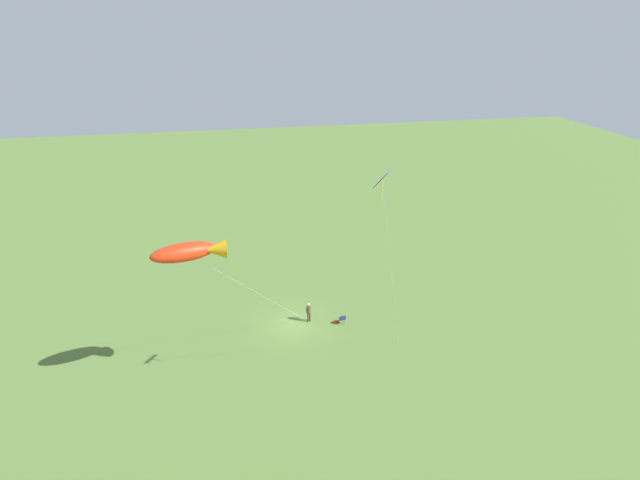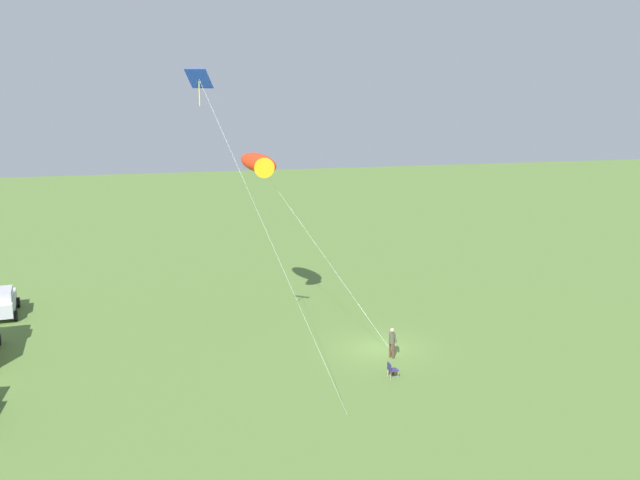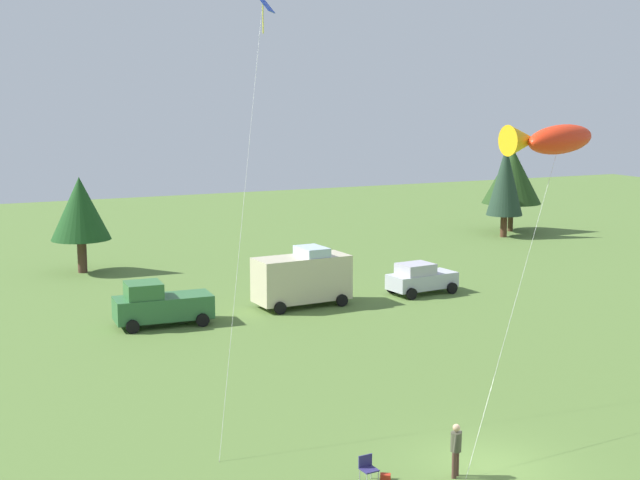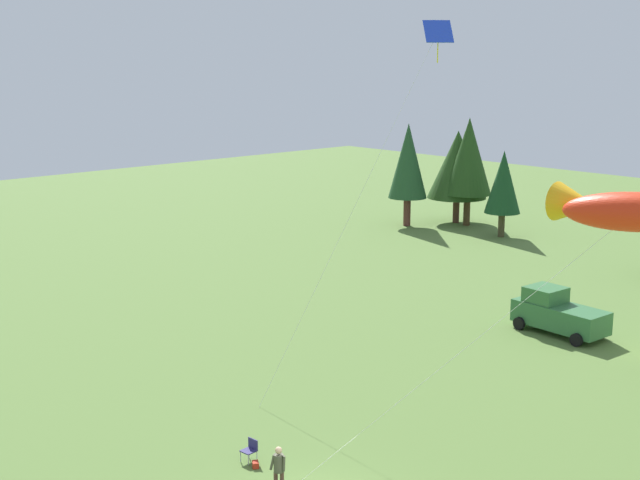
{
  "view_description": "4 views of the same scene",
  "coord_description": "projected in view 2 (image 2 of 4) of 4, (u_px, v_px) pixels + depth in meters",
  "views": [
    {
      "loc": [
        4.6,
        34.45,
        23.26
      ],
      "look_at": [
        -2.05,
        1.22,
        8.03
      ],
      "focal_mm": 28.0,
      "sensor_mm": 36.0,
      "label": 1
    },
    {
      "loc": [
        -39.02,
        12.38,
        15.8
      ],
      "look_at": [
        -1.82,
        3.99,
        7.09
      ],
      "focal_mm": 42.0,
      "sensor_mm": 36.0,
      "label": 2
    },
    {
      "loc": [
        -16.41,
        -22.34,
        11.89
      ],
      "look_at": [
        -4.44,
        3.29,
        7.24
      ],
      "focal_mm": 50.0,
      "sensor_mm": 36.0,
      "label": 3
    },
    {
      "loc": [
        19.78,
        -17.84,
        14.65
      ],
      "look_at": [
        -4.05,
        4.09,
        7.74
      ],
      "focal_mm": 50.0,
      "sensor_mm": 36.0,
      "label": 4
    }
  ],
  "objects": [
    {
      "name": "folding_chair",
      "position": [
        391.0,
        369.0,
        39.18
      ],
      "size": [
        0.51,
        0.51,
        0.82
      ],
      "rotation": [
        0.0,
        0.0,
        4.79
      ],
      "color": "navy",
      "rests_on": "ground"
    },
    {
      "name": "kite_large_fish",
      "position": [
        259.0,
        164.0,
        46.33
      ],
      "size": [
        10.75,
        7.71,
        10.78
      ],
      "color": "red",
      "rests_on": "ground"
    },
    {
      "name": "car_silver_compact",
      "position": [
        0.0,
        302.0,
        48.92
      ],
      "size": [
        4.36,
        2.57,
        1.89
      ],
      "rotation": [
        0.0,
        0.0,
        3.24
      ],
      "color": "#B4B9C0",
      "rests_on": "ground"
    },
    {
      "name": "ground_plane",
      "position": [
        380.0,
        349.0,
        43.28
      ],
      "size": [
        160.0,
        160.0,
        0.0
      ],
      "primitive_type": "plane",
      "color": "#537233"
    },
    {
      "name": "person_kite_flyer",
      "position": [
        392.0,
        340.0,
        41.78
      ],
      "size": [
        0.52,
        0.49,
        1.74
      ],
      "rotation": [
        0.0,
        0.0,
        5.29
      ],
      "color": "#4C3028",
      "rests_on": "ground"
    },
    {
      "name": "kite_diamond_blue",
      "position": [
        203.0,
        89.0,
        34.24
      ],
      "size": [
        4.72,
        6.77,
        15.83
      ],
      "color": "blue",
      "rests_on": "ground"
    },
    {
      "name": "backpack_on_grass",
      "position": [
        392.0,
        371.0,
        39.81
      ],
      "size": [
        0.39,
        0.36,
        0.22
      ],
      "primitive_type": "cube",
      "rotation": [
        0.0,
        0.0,
        5.72
      ],
      "color": "red",
      "rests_on": "ground"
    }
  ]
}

